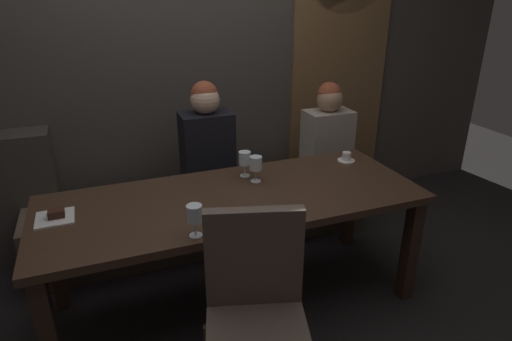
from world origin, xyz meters
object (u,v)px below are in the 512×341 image
Objects in this scene: dining_table at (234,209)px; espresso_cup at (346,158)px; diner_redhead at (207,142)px; diner_bearded at (327,133)px; wine_glass_far_right at (245,159)px; dessert_plate at (55,216)px; chair_near_side at (256,306)px; wine_glass_near_right at (195,214)px; banquette_bench at (206,218)px; wine_glass_far_left at (256,164)px.

espresso_cup reaches higher than dining_table.
diner_redhead is 1.10× the size of diner_bearded.
diner_redhead is 0.46m from wine_glass_far_right.
dining_table is 0.96m from dessert_plate.
chair_near_side is 5.98× the size of wine_glass_near_right.
diner_redhead is at bearing 87.37° from dining_table.
dining_table is 0.82m from banquette_bench.
diner_bearded is at bearing -0.92° from banquette_bench.
diner_redhead is (0.17, 1.42, 0.28)m from chair_near_side.
chair_near_side is (-0.14, -0.72, -0.09)m from dining_table.
chair_near_side is 1.31× the size of diner_bearded.
wine_glass_near_right reaches higher than banquette_bench.
diner_bearded is (1.14, 1.41, 0.24)m from chair_near_side.
chair_near_side is at bearing -65.91° from wine_glass_near_right.
diner_bearded reaches higher than espresso_cup.
chair_near_side reaches higher than wine_glass_far_right.
wine_glass_near_right is (-0.17, 0.38, 0.30)m from chair_near_side.
chair_near_side is 1.06m from wine_glass_far_right.
espresso_cup is (0.71, 0.10, -0.09)m from wine_glass_far_left.
diner_bearded reaches higher than chair_near_side.
dining_table is 2.24× the size of chair_near_side.
banquette_bench is 1.47m from chair_near_side.
wine_glass_far_right reaches higher than espresso_cup.
diner_bearded is 2.04m from dessert_plate.
wine_glass_far_right is (-0.03, 0.11, -0.00)m from wine_glass_far_left.
dessert_plate is at bearing -147.77° from diner_redhead.
diner_bearded is at bearing -0.82° from diner_redhead.
banquette_bench is 13.16× the size of dessert_plate.
banquette_bench is 0.86m from wine_glass_far_left.
diner_redhead reaches higher than banquette_bench.
wine_glass_far_right is (0.13, -0.44, 0.01)m from diner_redhead.
diner_bearded is at bearing 38.22° from wine_glass_near_right.
wine_glass_near_right reaches higher than dining_table.
banquette_bench is 1.26m from wine_glass_near_right.
diner_bearded is at bearing 33.62° from wine_glass_far_left.
wine_glass_far_left is 0.11m from wine_glass_far_right.
dining_table is at bearing -164.93° from espresso_cup.
dessert_plate is at bearing -171.07° from wine_glass_far_right.
diner_redhead reaches higher than wine_glass_near_right.
espresso_cup is (0.74, -0.01, -0.09)m from wine_glass_far_right.
chair_near_side is at bearing -95.60° from banquette_bench.
diner_bearded is at bearing 51.00° from chair_near_side.
chair_near_side reaches higher than espresso_cup.
wine_glass_far_left is (-0.81, -0.54, 0.05)m from diner_bearded.
diner_redhead is at bearing 152.40° from espresso_cup.
chair_near_side is 0.51m from wine_glass_near_right.
banquette_bench is 0.61m from diner_redhead.
wine_glass_far_right is at bearing 179.23° from espresso_cup.
banquette_bench is at bearing 90.00° from dining_table.
banquette_bench is (0.00, 0.70, -0.42)m from dining_table.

